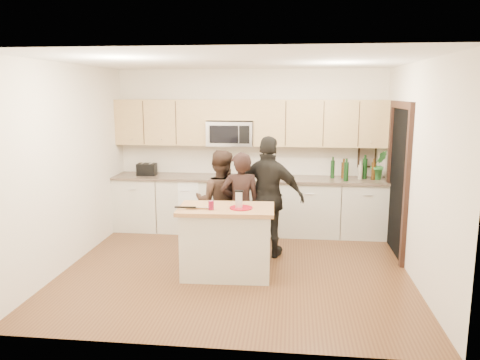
# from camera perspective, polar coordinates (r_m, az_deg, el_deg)

# --- Properties ---
(floor) EXTENTS (4.50, 4.50, 0.00)m
(floor) POSITION_cam_1_polar(r_m,az_deg,el_deg) (6.37, -0.49, -10.71)
(floor) COLOR brown
(floor) RESTS_ON ground
(room_shell) EXTENTS (4.52, 4.02, 2.71)m
(room_shell) POSITION_cam_1_polar(r_m,az_deg,el_deg) (5.97, -0.51, 4.96)
(room_shell) COLOR beige
(room_shell) RESTS_ON ground
(back_cabinetry) EXTENTS (4.50, 0.66, 0.94)m
(back_cabinetry) POSITION_cam_1_polar(r_m,az_deg,el_deg) (7.84, 1.01, -3.01)
(back_cabinetry) COLOR beige
(back_cabinetry) RESTS_ON ground
(upper_cabinetry) EXTENTS (4.50, 0.33, 0.75)m
(upper_cabinetry) POSITION_cam_1_polar(r_m,az_deg,el_deg) (7.77, 1.39, 7.11)
(upper_cabinetry) COLOR tan
(upper_cabinetry) RESTS_ON ground
(microwave) EXTENTS (0.76, 0.41, 0.40)m
(microwave) POSITION_cam_1_polar(r_m,az_deg,el_deg) (7.79, -1.17, 5.70)
(microwave) COLOR silver
(microwave) RESTS_ON ground
(doorway) EXTENTS (0.06, 1.25, 2.20)m
(doorway) POSITION_cam_1_polar(r_m,az_deg,el_deg) (7.05, 18.73, 0.58)
(doorway) COLOR black
(doorway) RESTS_ON ground
(framed_picture) EXTENTS (0.30, 0.03, 0.38)m
(framed_picture) POSITION_cam_1_polar(r_m,az_deg,el_deg) (8.04, 15.22, 2.83)
(framed_picture) COLOR black
(framed_picture) RESTS_ON ground
(dish_towel) EXTENTS (0.34, 0.60, 0.48)m
(dish_towel) POSITION_cam_1_polar(r_m,az_deg,el_deg) (7.73, -6.15, -0.76)
(dish_towel) COLOR white
(dish_towel) RESTS_ON ground
(island) EXTENTS (1.23, 0.75, 0.90)m
(island) POSITION_cam_1_polar(r_m,az_deg,el_deg) (6.01, -1.66, -7.46)
(island) COLOR beige
(island) RESTS_ON ground
(red_plate) EXTENTS (0.29, 0.29, 0.02)m
(red_plate) POSITION_cam_1_polar(r_m,az_deg,el_deg) (5.82, 0.13, -3.41)
(red_plate) COLOR maroon
(red_plate) RESTS_ON island
(box_grater) EXTENTS (0.10, 0.06, 0.21)m
(box_grater) POSITION_cam_1_polar(r_m,az_deg,el_deg) (5.79, -0.13, -2.29)
(box_grater) COLOR silver
(box_grater) RESTS_ON red_plate
(drink_glass) EXTENTS (0.07, 0.07, 0.11)m
(drink_glass) POSITION_cam_1_polar(r_m,az_deg,el_deg) (5.76, -3.55, -3.10)
(drink_glass) COLOR maroon
(drink_glass) RESTS_ON island
(cutting_board) EXTENTS (0.29, 0.18, 0.02)m
(cutting_board) POSITION_cam_1_polar(r_m,az_deg,el_deg) (5.89, -5.16, -3.28)
(cutting_board) COLOR #AC7F47
(cutting_board) RESTS_ON island
(tongs) EXTENTS (0.27, 0.04, 0.02)m
(tongs) POSITION_cam_1_polar(r_m,az_deg,el_deg) (5.80, -6.68, -3.32)
(tongs) COLOR black
(tongs) RESTS_ON cutting_board
(knife) EXTENTS (0.23, 0.03, 0.01)m
(knife) POSITION_cam_1_polar(r_m,az_deg,el_deg) (5.80, -4.68, -3.36)
(knife) COLOR silver
(knife) RESTS_ON cutting_board
(toaster) EXTENTS (0.31, 0.21, 0.20)m
(toaster) POSITION_cam_1_polar(r_m,az_deg,el_deg) (8.05, -11.29, 1.28)
(toaster) COLOR black
(toaster) RESTS_ON back_cabinetry
(bottle_cluster) EXTENTS (0.70, 0.33, 0.39)m
(bottle_cluster) POSITION_cam_1_polar(r_m,az_deg,el_deg) (7.74, 13.73, 1.37)
(bottle_cluster) COLOR black
(bottle_cluster) RESTS_ON back_cabinetry
(orchid) EXTENTS (0.30, 0.27, 0.47)m
(orchid) POSITION_cam_1_polar(r_m,az_deg,el_deg) (7.82, 16.56, 1.78)
(orchid) COLOR #2F7632
(orchid) RESTS_ON back_cabinetry
(woman_left) EXTENTS (0.62, 0.47, 1.52)m
(woman_left) POSITION_cam_1_polar(r_m,az_deg,el_deg) (6.53, 0.07, -3.19)
(woman_left) COLOR black
(woman_left) RESTS_ON ground
(woman_center) EXTENTS (0.74, 0.57, 1.51)m
(woman_center) POSITION_cam_1_polar(r_m,az_deg,el_deg) (6.80, -2.45, -2.66)
(woman_center) COLOR #312118
(woman_center) RESTS_ON ground
(woman_right) EXTENTS (1.08, 0.63, 1.73)m
(woman_right) POSITION_cam_1_polar(r_m,az_deg,el_deg) (6.62, 3.53, -2.10)
(woman_right) COLOR black
(woman_right) RESTS_ON ground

